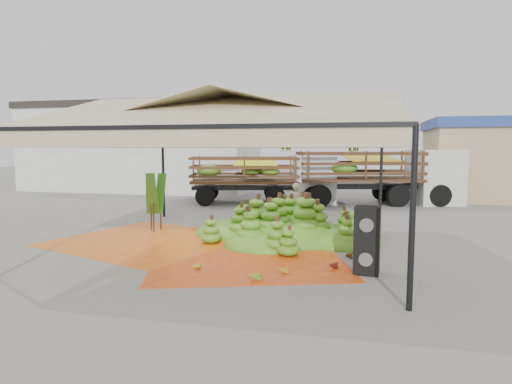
% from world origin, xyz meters
% --- Properties ---
extents(ground, '(90.00, 90.00, 0.00)m').
position_xyz_m(ground, '(0.00, 0.00, 0.00)').
color(ground, slate).
rests_on(ground, ground).
extents(canopy_tent, '(8.10, 8.10, 4.00)m').
position_xyz_m(canopy_tent, '(0.00, 0.00, 3.30)').
color(canopy_tent, black).
rests_on(canopy_tent, ground).
extents(building_white, '(14.30, 6.30, 5.40)m').
position_xyz_m(building_white, '(-10.00, 14.00, 2.71)').
color(building_white, silver).
rests_on(building_white, ground).
extents(building_tan, '(6.30, 5.30, 4.10)m').
position_xyz_m(building_tan, '(10.00, 13.00, 2.07)').
color(building_tan, tan).
rests_on(building_tan, ground).
extents(tarp_left, '(5.87, 5.74, 0.01)m').
position_xyz_m(tarp_left, '(-2.62, -0.05, 0.01)').
color(tarp_left, orange).
rests_on(tarp_left, ground).
extents(tarp_right, '(5.51, 5.66, 0.01)m').
position_xyz_m(tarp_right, '(0.60, -1.18, 0.01)').
color(tarp_right, '#E75815').
rests_on(tarp_right, ground).
extents(banana_heap, '(7.18, 6.66, 1.23)m').
position_xyz_m(banana_heap, '(1.23, 1.02, 0.62)').
color(banana_heap, '#3A801A').
rests_on(banana_heap, ground).
extents(hand_yellow_a, '(0.48, 0.43, 0.18)m').
position_xyz_m(hand_yellow_a, '(1.64, -2.35, 0.09)').
color(hand_yellow_a, gold).
rests_on(hand_yellow_a, ground).
extents(hand_yellow_b, '(0.49, 0.49, 0.17)m').
position_xyz_m(hand_yellow_b, '(-0.26, -2.57, 0.09)').
color(hand_yellow_b, '#AC9922').
rests_on(hand_yellow_b, ground).
extents(hand_red_a, '(0.46, 0.38, 0.20)m').
position_xyz_m(hand_red_a, '(2.93, -0.80, 0.10)').
color(hand_red_a, '#603216').
rests_on(hand_red_a, ground).
extents(hand_red_b, '(0.49, 0.42, 0.20)m').
position_xyz_m(hand_red_b, '(2.62, -1.77, 0.10)').
color(hand_red_b, '#571814').
rests_on(hand_red_b, ground).
extents(hand_green, '(0.60, 0.57, 0.21)m').
position_xyz_m(hand_green, '(1.16, -2.91, 0.11)').
color(hand_green, '#527317').
rests_on(hand_green, ground).
extents(hanging_bunches, '(1.74, 0.24, 0.20)m').
position_xyz_m(hanging_bunches, '(2.31, -1.40, 2.62)').
color(hanging_bunches, '#3F7618').
rests_on(hanging_bunches, ground).
extents(speaker_stack, '(0.57, 0.51, 1.42)m').
position_xyz_m(speaker_stack, '(3.38, -2.03, 0.71)').
color(speaker_stack, black).
rests_on(speaker_stack, ground).
extents(banana_leaves, '(0.96, 1.36, 3.70)m').
position_xyz_m(banana_leaves, '(-3.04, 1.60, 0.00)').
color(banana_leaves, '#26771F').
rests_on(banana_leaves, ground).
extents(vendor, '(0.63, 0.54, 1.48)m').
position_xyz_m(vendor, '(1.19, 3.10, 0.74)').
color(vendor, gray).
rests_on(vendor, ground).
extents(truck_left, '(7.04, 3.77, 2.30)m').
position_xyz_m(truck_left, '(-0.88, 8.94, 1.42)').
color(truck_left, '#52381B').
rests_on(truck_left, ground).
extents(truck_right, '(7.82, 4.31, 2.55)m').
position_xyz_m(truck_right, '(4.51, 9.95, 1.57)').
color(truck_right, '#492F18').
rests_on(truck_right, ground).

